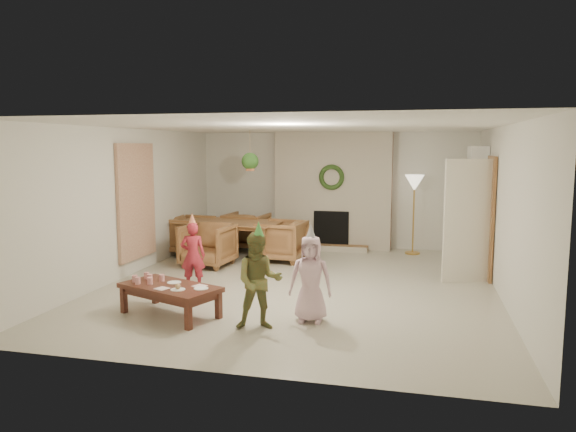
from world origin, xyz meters
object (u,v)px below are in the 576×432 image
(dining_chair_right, at_px, (281,241))
(child_pink, at_px, (311,279))
(dining_table, at_px, (229,239))
(dining_chair_near, at_px, (208,245))
(coffee_table_top, at_px, (170,287))
(dining_chair_left, at_px, (189,235))
(child_plaid, at_px, (259,281))
(dining_chair_far, at_px, (247,231))
(child_red, at_px, (193,255))

(dining_chair_right, xyz_separation_m, child_pink, (1.26, -3.45, 0.16))
(dining_table, bearing_deg, dining_chair_near, -90.00)
(dining_table, relative_size, coffee_table_top, 1.54)
(child_pink, bearing_deg, coffee_table_top, -177.73)
(dining_chair_left, xyz_separation_m, dining_chair_right, (2.00, -0.19, 0.00))
(dining_chair_near, height_order, child_plaid, child_plaid)
(dining_chair_left, bearing_deg, dining_table, -90.00)
(dining_chair_far, height_order, child_plaid, child_plaid)
(dining_chair_near, bearing_deg, dining_chair_left, 135.00)
(child_pink, bearing_deg, dining_chair_near, 128.70)
(coffee_table_top, bearing_deg, child_red, 122.20)
(dining_table, height_order, child_pink, child_pink)
(child_plaid, bearing_deg, dining_chair_far, 93.31)
(dining_chair_left, bearing_deg, child_plaid, -140.82)
(dining_chair_near, bearing_deg, child_plaid, -52.84)
(dining_chair_far, relative_size, coffee_table_top, 0.66)
(child_red, distance_m, child_pink, 2.37)
(dining_chair_near, distance_m, dining_chair_left, 1.26)
(dining_chair_far, relative_size, child_pink, 0.79)
(coffee_table_top, bearing_deg, dining_chair_right, 102.49)
(dining_chair_far, height_order, dining_chair_left, same)
(coffee_table_top, height_order, child_pink, child_pink)
(child_plaid, bearing_deg, child_pink, 20.69)
(dining_chair_left, distance_m, dining_chair_right, 2.01)
(dining_chair_right, bearing_deg, child_red, -14.12)
(dining_table, distance_m, dining_chair_near, 0.89)
(dining_chair_left, bearing_deg, child_pink, -132.73)
(child_red, distance_m, child_plaid, 2.18)
(dining_chair_far, bearing_deg, child_plaid, 115.08)
(dining_chair_right, relative_size, child_plaid, 0.74)
(coffee_table_top, height_order, child_plaid, child_plaid)
(coffee_table_top, xyz_separation_m, child_pink, (1.82, 0.20, 0.17))
(dining_chair_far, distance_m, dining_chair_left, 1.26)
(dining_chair_near, relative_size, dining_chair_left, 1.00)
(dining_chair_near, height_order, child_red, child_red)
(dining_chair_near, relative_size, child_pink, 0.79)
(dining_table, height_order, coffee_table_top, dining_table)
(dining_chair_near, bearing_deg, child_red, -70.87)
(child_pink, bearing_deg, dining_table, 119.75)
(dining_chair_far, distance_m, child_pink, 5.00)
(dining_chair_left, height_order, child_red, child_red)
(coffee_table_top, distance_m, child_pink, 1.84)
(dining_chair_near, bearing_deg, coffee_table_top, -72.17)
(dining_chair_far, bearing_deg, child_pink, 122.63)
(dining_chair_left, xyz_separation_m, coffee_table_top, (1.43, -3.84, -0.02))
(dining_chair_right, bearing_deg, coffee_table_top, -3.41)
(dining_chair_left, relative_size, child_pink, 0.79)
(dining_chair_right, distance_m, child_plaid, 3.93)
(child_red, xyz_separation_m, child_plaid, (1.53, -1.55, 0.07))
(dining_chair_left, distance_m, child_red, 2.77)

